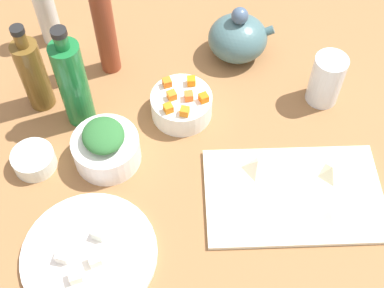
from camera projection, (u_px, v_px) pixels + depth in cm
name	position (u px, v px, depth cm)	size (l,w,h in cm)	color
tabletop	(192.00, 161.00, 112.01)	(190.00, 190.00, 3.00)	olive
cutting_board	(294.00, 195.00, 105.09)	(35.49, 22.10, 1.00)	white
plate_tofu	(89.00, 254.00, 97.77)	(25.52, 25.52, 1.20)	white
bowl_greens	(107.00, 150.00, 108.02)	(13.86, 13.86, 6.46)	white
bowl_carrots	(182.00, 105.00, 115.23)	(13.46, 13.46, 5.64)	white
bowl_small_side	(34.00, 161.00, 107.89)	(8.82, 8.82, 3.97)	white
teapot	(238.00, 37.00, 123.44)	(15.64, 13.28, 14.09)	#45676A
bottle_0	(33.00, 74.00, 111.59)	(5.70, 5.70, 22.48)	brown
bottle_1	(73.00, 83.00, 107.72)	(6.21, 6.21, 25.86)	#1A6D32
bottle_2	(45.00, 6.00, 122.61)	(4.94, 4.94, 23.57)	silver
bottle_3	(105.00, 28.00, 115.41)	(4.62, 4.62, 28.27)	brown
drinking_glass_0	(326.00, 80.00, 115.01)	(7.23, 7.23, 12.39)	white
carrot_cube_0	(167.00, 82.00, 114.06)	(1.80, 1.80, 1.80)	orange
carrot_cube_1	(185.00, 111.00, 109.50)	(1.80, 1.80, 1.80)	orange
carrot_cube_2	(191.00, 81.00, 114.31)	(1.80, 1.80, 1.80)	orange
carrot_cube_3	(188.00, 96.00, 111.88)	(1.80, 1.80, 1.80)	orange
carrot_cube_4	(172.00, 95.00, 111.99)	(1.80, 1.80, 1.80)	orange
carrot_cube_5	(204.00, 98.00, 111.60)	(1.80, 1.80, 1.80)	orange
carrot_cube_6	(168.00, 108.00, 110.00)	(1.80, 1.80, 1.80)	orange
chopped_greens_mound	(103.00, 135.00, 103.88)	(9.24, 8.47, 3.60)	#2D6831
tofu_cube_0	(63.00, 256.00, 95.77)	(2.20, 2.20, 2.20)	white
tofu_cube_1	(99.00, 233.00, 98.37)	(2.20, 2.20, 2.20)	white
tofu_cube_2	(75.00, 276.00, 93.59)	(2.20, 2.20, 2.20)	white
tofu_cube_3	(95.00, 260.00, 95.35)	(2.20, 2.20, 2.20)	white
dumpling_0	(330.00, 214.00, 100.97)	(5.07, 4.96, 2.10)	beige
dumpling_1	(331.00, 171.00, 105.91)	(4.06, 3.73, 3.02)	beige
dumpling_2	(257.00, 165.00, 106.75)	(4.69, 4.63, 2.93)	beige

